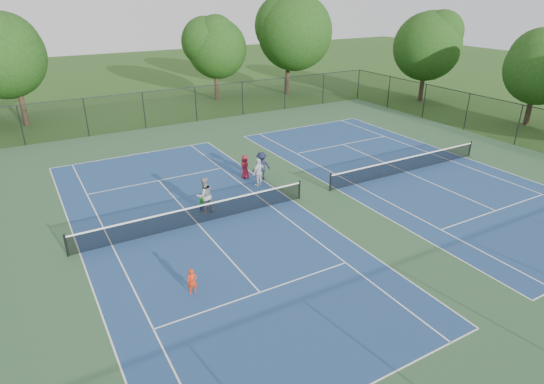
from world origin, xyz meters
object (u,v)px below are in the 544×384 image
tree_back_c (215,45)px  ball_crate (203,207)px  tree_back_a (11,52)px  tree_side_f (540,61)px  child_player (192,281)px  bystander_a (259,172)px  ball_hopper (203,201)px  tree_back_d (288,28)px  tree_side_e (428,42)px  bystander_c (245,167)px  bystander_b (262,166)px  instructor (205,195)px

tree_back_c → ball_crate: tree_back_c is taller
tree_back_a → tree_side_f: bearing=-29.6°
child_player → bystander_a: size_ratio=0.62×
ball_crate → ball_hopper: (0.00, 0.00, 0.34)m
tree_back_d → tree_side_e: (10.00, -10.00, -1.02)m
bystander_a → bystander_c: (-0.15, 1.48, -0.12)m
bystander_c → ball_hopper: bearing=4.3°
bystander_b → ball_crate: bearing=29.7°
tree_side_f → bystander_c: bearing=177.4°
tree_side_f → bystander_a: bearing=-179.3°
tree_back_a → tree_back_c: (18.00, 1.00, -0.56)m
tree_back_d → tree_side_f: (11.00, -21.00, -1.57)m
tree_back_c → bystander_c: (-7.26, -20.82, -4.75)m
tree_side_f → child_player: (-33.21, -8.14, -4.73)m
tree_back_a → bystander_b: 24.11m
tree_back_c → instructor: tree_back_c is taller
bystander_a → instructor: bearing=3.4°
tree_back_d → bystander_a: bearing=-125.4°
tree_back_d → child_player: (-22.21, -29.14, -6.30)m
tree_back_a → ball_crate: (6.86, -22.64, -5.90)m
bystander_c → ball_crate: (-3.88, -2.82, -0.59)m
tree_back_c → tree_side_f: tree_back_c is taller
tree_side_e → bystander_b: tree_side_e is taller
tree_side_f → child_player: bearing=-166.2°
tree_back_a → child_player: (3.79, -29.14, -5.51)m
tree_back_a → tree_side_f: tree_back_a is taller
child_player → instructor: instructor is taller
tree_back_c → ball_hopper: 26.61m
child_player → ball_crate: (3.06, 6.50, -0.38)m
tree_back_d → bystander_b: 25.87m
tree_back_c → bystander_b: 22.99m
tree_side_f → ball_hopper: tree_side_f is taller
tree_back_a → bystander_c: bearing=-61.5°
child_player → bystander_b: bystander_b is taller
tree_back_c → ball_crate: 26.67m
bystander_a → ball_hopper: 4.27m
tree_side_e → ball_hopper: size_ratio=21.79×
tree_side_e → tree_back_d: bearing=135.0°
tree_back_c → instructor: bearing=-115.0°
instructor → bystander_a: bearing=-160.4°
tree_side_e → tree_back_c: bearing=148.6°
tree_side_e → bystander_b: bearing=-156.7°
tree_back_d → child_player: bearing=-127.3°
bystander_a → bystander_b: 0.94m
ball_crate → bystander_c: bearing=36.0°
tree_back_c → bystander_b: size_ratio=4.78×
ball_crate → tree_back_c: bearing=64.8°
bystander_c → instructor: bearing=7.5°
tree_side_e → bystander_a: tree_side_e is taller
tree_back_d → tree_side_e: bearing=-45.0°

